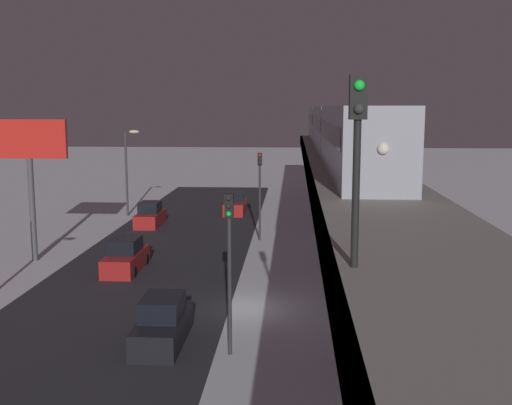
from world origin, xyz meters
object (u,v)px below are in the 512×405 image
(sedan_red_3, at_px, (235,205))
(rail_signal, at_px, (357,138))
(sedan_black, at_px, (163,324))
(commercial_billboard, at_px, (29,153))
(traffic_light_mid, at_px, (260,183))
(sedan_red, at_px, (126,257))
(sedan_red_2, at_px, (150,216))
(traffic_light_near, at_px, (229,251))
(subway_train, at_px, (334,127))

(sedan_red_3, bearing_deg, rail_signal, -81.18)
(sedan_black, relative_size, commercial_billboard, 0.52)
(traffic_light_mid, bearing_deg, commercial_billboard, 26.39)
(sedan_red_3, bearing_deg, sedan_red, -102.75)
(rail_signal, xyz_separation_m, sedan_red_2, (13.03, -36.34, -8.22))
(traffic_light_near, bearing_deg, sedan_red_2, -70.43)
(traffic_light_mid, bearing_deg, traffic_light_near, 90.00)
(subway_train, xyz_separation_m, rail_signal, (1.93, 37.37, 0.95))
(sedan_red, xyz_separation_m, traffic_light_near, (-7.50, 12.21, 3.41))
(subway_train, xyz_separation_m, sedan_red_3, (8.56, -5.35, -7.27))
(traffic_light_mid, distance_m, commercial_billboard, 15.74)
(sedan_red_2, distance_m, commercial_billboard, 14.18)
(rail_signal, relative_size, traffic_light_mid, 0.62)
(subway_train, bearing_deg, commercial_billboard, 33.63)
(sedan_red_2, bearing_deg, sedan_black, 104.31)
(sedan_red_3, bearing_deg, subway_train, -32.03)
(sedan_red_3, relative_size, traffic_light_near, 0.71)
(sedan_red_3, relative_size, traffic_light_mid, 0.71)
(sedan_red_3, bearing_deg, sedan_red_2, -135.10)
(sedan_black, height_order, commercial_billboard, commercial_billboard)
(traffic_light_mid, relative_size, commercial_billboard, 0.72)
(sedan_red, bearing_deg, sedan_black, 112.43)
(subway_train, relative_size, sedan_red_3, 12.28)
(subway_train, distance_m, sedan_red, 21.22)
(commercial_billboard, bearing_deg, sedan_red_3, -120.93)
(rail_signal, distance_m, sedan_black, 15.43)
(rail_signal, distance_m, sedan_red, 26.37)
(rail_signal, bearing_deg, sedan_red, -63.37)
(subway_train, relative_size, traffic_light_near, 8.67)
(rail_signal, height_order, sedan_red, rail_signal)
(sedan_red, xyz_separation_m, sedan_black, (-4.60, 11.14, 0.01))
(sedan_red_2, bearing_deg, sedan_red, 97.35)
(sedan_black, bearing_deg, sedan_red_3, 90.00)
(sedan_red_2, xyz_separation_m, sedan_red_3, (-6.40, -6.38, -0.00))
(sedan_red_2, relative_size, commercial_billboard, 0.48)
(sedan_red, xyz_separation_m, commercial_billboard, (6.40, -1.96, 6.04))
(rail_signal, height_order, commercial_billboard, rail_signal)
(sedan_red_2, distance_m, traffic_light_near, 27.97)
(subway_train, height_order, sedan_red_3, subway_train)
(commercial_billboard, bearing_deg, rail_signal, 125.90)
(sedan_red_3, height_order, commercial_billboard, commercial_billboard)
(subway_train, bearing_deg, rail_signal, 87.05)
(traffic_light_mid, bearing_deg, sedan_red_2, -28.68)
(sedan_red_3, bearing_deg, commercial_billboard, -120.93)
(sedan_red_2, xyz_separation_m, commercial_billboard, (4.60, 11.99, 6.03))
(sedan_red_3, bearing_deg, sedan_black, -90.00)
(rail_signal, xyz_separation_m, commercial_billboard, (17.63, -24.36, -2.19))
(traffic_light_near, height_order, traffic_light_mid, same)
(traffic_light_mid, bearing_deg, sedan_black, 81.75)
(traffic_light_mid, bearing_deg, sedan_red, 49.75)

